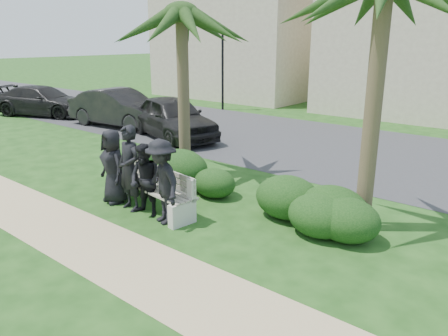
{
  "coord_description": "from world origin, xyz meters",
  "views": [
    {
      "loc": [
        6.01,
        -5.94,
        3.7
      ],
      "look_at": [
        0.24,
        1.0,
        1.0
      ],
      "focal_mm": 35.0,
      "sensor_mm": 36.0,
      "label": 1
    }
  ],
  "objects": [
    {
      "name": "man_a",
      "position": [
        -2.11,
        -0.18,
        0.86
      ],
      "size": [
        0.94,
        0.71,
        1.73
      ],
      "primitive_type": "imported",
      "rotation": [
        0.0,
        0.0,
        -0.21
      ],
      "color": "black",
      "rests_on": "ground"
    },
    {
      "name": "palm_left",
      "position": [
        -2.45,
        2.51,
        4.28
      ],
      "size": [
        3.0,
        3.0,
        5.24
      ],
      "color": "brown",
      "rests_on": "ground"
    },
    {
      "name": "man_d",
      "position": [
        -0.35,
        -0.27,
        0.89
      ],
      "size": [
        1.29,
        0.97,
        1.77
      ],
      "primitive_type": "imported",
      "rotation": [
        0.0,
        0.0,
        -0.3
      ],
      "color": "black",
      "rests_on": "ground"
    },
    {
      "name": "footpath",
      "position": [
        0.0,
        -1.8,
        0.0
      ],
      "size": [
        30.0,
        1.6,
        0.01
      ],
      "primitive_type": "cube",
      "color": "tan",
      "rests_on": "ground"
    },
    {
      "name": "stucco_bldg_right",
      "position": [
        -1.0,
        18.0,
        3.66
      ],
      "size": [
        8.4,
        8.4,
        7.3
      ],
      "color": "tan",
      "rests_on": "ground"
    },
    {
      "name": "street_lamp",
      "position": [
        -9.0,
        12.0,
        2.94
      ],
      "size": [
        0.36,
        0.36,
        4.29
      ],
      "color": "black",
      "rests_on": "ground"
    },
    {
      "name": "hedge_a",
      "position": [
        -3.15,
        1.23,
        0.49
      ],
      "size": [
        1.5,
        1.24,
        0.98
      ],
      "primitive_type": "ellipsoid",
      "color": "black",
      "rests_on": "ground"
    },
    {
      "name": "asphalt_street",
      "position": [
        0.0,
        8.0,
        0.0
      ],
      "size": [
        160.0,
        8.0,
        0.01
      ],
      "primitive_type": "cube",
      "color": "#2D2D30",
      "rests_on": "ground"
    },
    {
      "name": "man_b",
      "position": [
        -1.44,
        -0.23,
        0.96
      ],
      "size": [
        0.74,
        0.53,
        1.91
      ],
      "primitive_type": "imported",
      "rotation": [
        0.0,
        0.0,
        -0.11
      ],
      "color": "black",
      "rests_on": "ground"
    },
    {
      "name": "man_c",
      "position": [
        -0.92,
        -0.23,
        0.79
      ],
      "size": [
        0.82,
        0.66,
        1.58
      ],
      "primitive_type": "imported",
      "rotation": [
        0.0,
        0.0,
        0.09
      ],
      "color": "black",
      "rests_on": "ground"
    },
    {
      "name": "hedge_d",
      "position": [
        1.47,
        1.64,
        0.47
      ],
      "size": [
        1.43,
        1.18,
        0.93
      ],
      "primitive_type": "ellipsoid",
      "color": "black",
      "rests_on": "ground"
    },
    {
      "name": "park_bench",
      "position": [
        -1.18,
        0.09,
        0.42
      ],
      "size": [
        2.74,
        0.95,
        0.93
      ],
      "rotation": [
        0.0,
        0.0,
        -0.13
      ],
      "color": "#ABA38F",
      "rests_on": "ground"
    },
    {
      "name": "car_a",
      "position": [
        -6.01,
        5.45,
        0.8
      ],
      "size": [
        5.05,
        3.25,
        1.6
      ],
      "primitive_type": "imported",
      "rotation": [
        0.0,
        0.0,
        1.26
      ],
      "color": "black",
      "rests_on": "ground"
    },
    {
      "name": "hedge_extra",
      "position": [
        2.52,
        1.64,
        0.47
      ],
      "size": [
        1.43,
        1.18,
        0.93
      ],
      "primitive_type": "ellipsoid",
      "color": "black",
      "rests_on": "ground"
    },
    {
      "name": "hedge_b",
      "position": [
        -1.71,
        1.58,
        0.51
      ],
      "size": [
        1.55,
        1.28,
        1.01
      ],
      "primitive_type": "ellipsoid",
      "color": "black",
      "rests_on": "ground"
    },
    {
      "name": "hedge_c",
      "position": [
        -0.56,
        1.6,
        0.36
      ],
      "size": [
        1.09,
        0.9,
        0.71
      ],
      "primitive_type": "ellipsoid",
      "color": "black",
      "rests_on": "ground"
    },
    {
      "name": "hedge_f",
      "position": [
        2.44,
        1.27,
        0.42
      ],
      "size": [
        1.3,
        1.07,
        0.85
      ],
      "primitive_type": "ellipsoid",
      "color": "black",
      "rests_on": "ground"
    },
    {
      "name": "car_c",
      "position": [
        -14.63,
        4.91,
        0.72
      ],
      "size": [
        5.33,
        3.78,
        1.43
      ],
      "primitive_type": "imported",
      "rotation": [
        0.0,
        0.0,
        1.97
      ],
      "color": "black",
      "rests_on": "ground"
    },
    {
      "name": "car_b",
      "position": [
        -9.44,
        5.6,
        0.8
      ],
      "size": [
        5.01,
        2.23,
        1.6
      ],
      "primitive_type": "imported",
      "rotation": [
        0.0,
        0.0,
        1.68
      ],
      "color": "black",
      "rests_on": "ground"
    },
    {
      "name": "stucco_bldg_left",
      "position": [
        -12.0,
        18.0,
        3.66
      ],
      "size": [
        10.4,
        8.4,
        7.3
      ],
      "color": "tan",
      "rests_on": "ground"
    },
    {
      "name": "ground",
      "position": [
        0.0,
        0.0,
        0.0
      ],
      "size": [
        160.0,
        160.0,
        0.0
      ],
      "primitive_type": "plane",
      "color": "#193F12",
      "rests_on": "ground"
    },
    {
      "name": "hedge_e",
      "position": [
        2.91,
        1.4,
        0.43
      ],
      "size": [
        1.31,
        1.08,
        0.85
      ],
      "primitive_type": "ellipsoid",
      "color": "black",
      "rests_on": "ground"
    }
  ]
}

